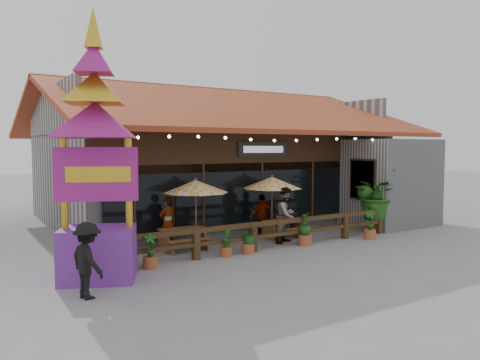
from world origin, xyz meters
TOP-DOWN VIEW (x-y plane):
  - ground at (0.00, 0.00)m, footprint 100.00×100.00m
  - restaurant_building at (0.26, 6.61)m, footprint 15.50×14.73m
  - patio_railing at (-2.25, -0.27)m, footprint 10.00×2.60m
  - umbrella_left at (-3.71, 1.03)m, footprint 2.75×2.75m
  - umbrella_right at (-0.71, 0.93)m, footprint 2.21×2.21m
  - picnic_table_left at (-4.25, 0.89)m, footprint 1.49×1.30m
  - picnic_table_right at (-0.35, 0.78)m, footprint 1.38×1.19m
  - thai_sign_tower at (-7.49, -1.10)m, footprint 3.48×3.48m
  - tropical_plant at (3.46, -0.12)m, footprint 2.33×2.31m
  - diner_a at (-4.59, 1.30)m, footprint 0.67×0.50m
  - diner_b at (-0.76, 0.03)m, footprint 1.16×1.06m
  - diner_c at (-0.87, 1.30)m, footprint 0.98×0.56m
  - pedestrian at (-8.07, -2.36)m, footprint 0.85×1.19m
  - planter_a at (-5.99, -0.70)m, footprint 0.39×0.39m
  - planter_b at (-3.55, -0.61)m, footprint 0.36×0.36m
  - planter_c at (-2.78, -0.66)m, footprint 0.66×0.60m
  - planter_d at (-0.51, -0.67)m, footprint 0.57×0.57m
  - planter_e at (2.18, -1.07)m, footprint 0.44×0.43m

SIDE VIEW (x-z plane):
  - ground at x=0.00m, z-range 0.00..0.00m
  - planter_b at x=-3.55m, z-range -0.04..0.83m
  - planter_a at x=-5.99m, z-range -0.08..0.88m
  - planter_e at x=2.18m, z-range -0.08..0.94m
  - picnic_table_right at x=-0.35m, z-range 0.11..0.77m
  - picnic_table_left at x=-4.25m, z-range 0.12..0.82m
  - planter_c at x=-2.78m, z-range 0.06..1.00m
  - planter_d at x=-0.51m, z-range -0.02..1.09m
  - patio_railing at x=-2.25m, z-range 0.15..1.07m
  - diner_c at x=-0.87m, z-range 0.00..1.57m
  - pedestrian at x=-8.07m, z-range 0.00..1.67m
  - diner_a at x=-4.59m, z-range 0.00..1.69m
  - diner_b at x=-0.76m, z-range 0.00..1.91m
  - tropical_plant at x=3.46m, z-range 0.18..2.61m
  - umbrella_left at x=-3.71m, z-range 0.85..3.13m
  - umbrella_right at x=-0.71m, z-range 0.85..3.15m
  - restaurant_building at x=0.26m, z-range -0.84..5.25m
  - thai_sign_tower at x=-7.49m, z-range 0.20..7.31m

